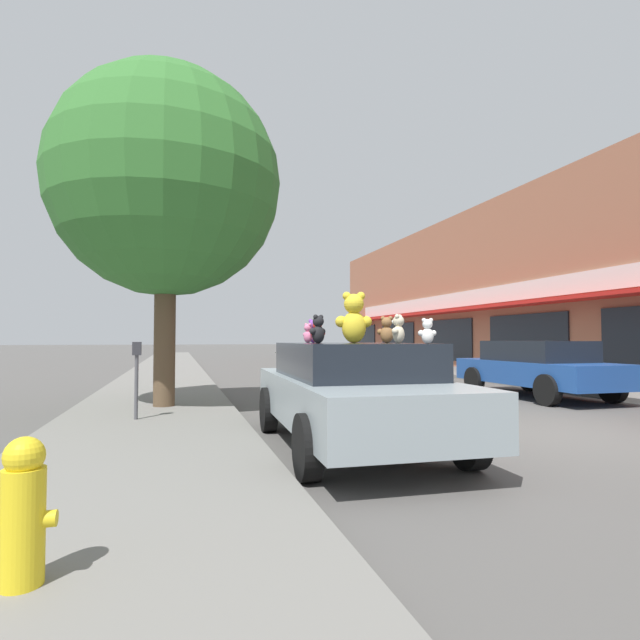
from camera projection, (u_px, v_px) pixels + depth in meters
ground_plane at (545, 433)px, 7.66m from camera, size 260.00×260.00×0.00m
sidewalk_near at (140, 453)px, 6.04m from camera, size 3.03×90.00×0.12m
storefront_row at (585, 291)px, 23.46m from camera, size 12.30×34.68×7.44m
plush_art_car at (352, 390)px, 6.65m from camera, size 2.15×4.57×1.39m
teddy_bear_giant at (354, 318)px, 6.98m from camera, size 0.54×0.35×0.72m
teddy_bear_black at (318, 330)px, 6.34m from camera, size 0.27×0.23×0.37m
teddy_bear_cream at (398, 329)px, 6.52m from camera, size 0.25×0.26×0.38m
teddy_bear_red at (317, 332)px, 6.96m from camera, size 0.22×0.22×0.32m
teddy_bear_pink at (308, 333)px, 7.23m from camera, size 0.17×0.21×0.29m
teddy_bear_brown at (387, 330)px, 6.96m from camera, size 0.28×0.23×0.38m
teddy_bear_white at (427, 331)px, 5.74m from camera, size 0.22×0.15×0.30m
teddy_bear_purple at (313, 331)px, 7.53m from camera, size 0.24×0.25×0.36m
parked_car_far_center at (537, 367)px, 12.30m from camera, size 1.95×4.44×1.40m
street_tree at (167, 184)px, 9.99m from camera, size 4.55×4.55×6.72m
fire_hydrant at (23, 511)px, 2.67m from camera, size 0.33×0.22×0.79m
parking_meter at (137, 370)px, 8.20m from camera, size 0.14×0.10×1.27m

